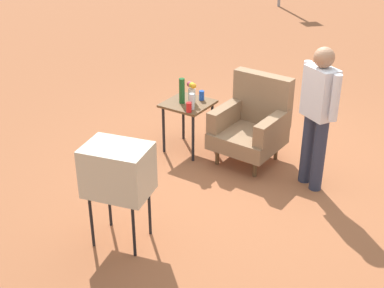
% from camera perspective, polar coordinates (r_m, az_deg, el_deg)
% --- Properties ---
extents(ground_plane, '(60.00, 60.00, 0.00)m').
position_cam_1_polar(ground_plane, '(6.55, 6.58, -2.50)').
color(ground_plane, '#A05B38').
extents(armchair, '(0.81, 0.81, 1.06)m').
position_cam_1_polar(armchair, '(6.53, 6.54, 2.33)').
color(armchair, brown).
rests_on(armchair, ground).
extents(side_table, '(0.56, 0.56, 0.66)m').
position_cam_1_polar(side_table, '(6.69, -0.44, 3.70)').
color(side_table, black).
rests_on(side_table, ground).
extents(tv_on_stand, '(0.69, 0.57, 1.03)m').
position_cam_1_polar(tv_on_stand, '(4.92, -8.00, -2.85)').
color(tv_on_stand, black).
rests_on(tv_on_stand, ground).
extents(person_standing, '(0.51, 0.37, 1.64)m').
position_cam_1_polar(person_standing, '(5.88, 13.42, 3.57)').
color(person_standing, '#2D3347').
rests_on(person_standing, ground).
extents(bottle_short_clear, '(0.06, 0.06, 0.20)m').
position_cam_1_polar(bottle_short_clear, '(6.42, -0.01, 4.61)').
color(bottle_short_clear, silver).
rests_on(bottle_short_clear, side_table).
extents(bottle_wine_green, '(0.07, 0.07, 0.32)m').
position_cam_1_polar(bottle_wine_green, '(6.58, -1.09, 5.75)').
color(bottle_wine_green, '#1E5623').
rests_on(bottle_wine_green, side_table).
extents(soda_can_blue, '(0.07, 0.07, 0.12)m').
position_cam_1_polar(soda_can_blue, '(6.71, 1.04, 5.25)').
color(soda_can_blue, blue).
rests_on(soda_can_blue, side_table).
extents(soda_can_red, '(0.07, 0.07, 0.12)m').
position_cam_1_polar(soda_can_red, '(6.35, -0.34, 3.97)').
color(soda_can_red, red).
rests_on(soda_can_red, side_table).
extents(flower_vase, '(0.15, 0.10, 0.27)m').
position_cam_1_polar(flower_vase, '(6.60, -0.03, 5.71)').
color(flower_vase, silver).
rests_on(flower_vase, side_table).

